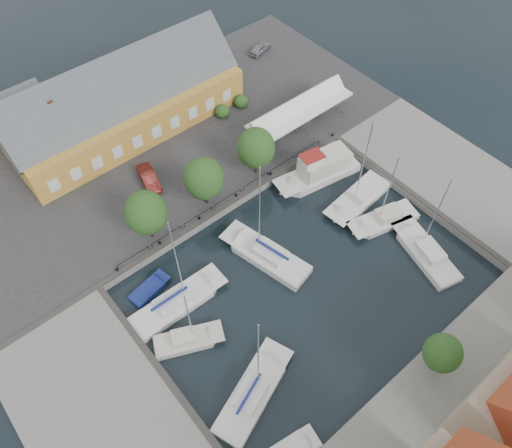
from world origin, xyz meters
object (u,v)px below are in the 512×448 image
Objects in this scene: car_silver at (260,48)px; car_red at (149,178)px; east_boat_b at (384,220)px; west_boat_a at (177,304)px; west_boat_d at (252,394)px; east_boat_c at (426,254)px; launch_nw at (149,290)px; warehouse at (119,105)px; west_boat_b at (187,341)px; center_sailboat at (267,256)px; east_boat_a at (359,199)px; trawler at (320,171)px; tent_canopy at (300,110)px.

car_red reaches higher than car_silver.
east_boat_b is 23.74m from west_boat_a.
west_boat_d is (-6.15, -25.54, -1.48)m from car_red.
west_boat_a is (-31.82, -25.34, -1.37)m from car_silver.
car_silver is at bearing 76.53° from east_boat_c.
east_boat_b is 2.41× the size of launch_nw.
west_boat_d reaches higher than warehouse.
east_boat_b is (14.17, -30.15, -4.17)m from warehouse.
launch_nw is (0.25, 6.84, -0.17)m from west_boat_b.
west_boat_b reaches higher than car_silver.
west_boat_b is at bearing -168.85° from center_sailboat.
center_sailboat is 1.04× the size of west_boat_a.
warehouse is 26.02m from west_boat_a.
east_boat_b is at bearing -19.49° from center_sailboat.
east_boat_b is at bearing 89.87° from east_boat_c.
east_boat_b reaches higher than west_boat_b.
east_boat_b is 25.81m from launch_nw.
launch_nw is (-24.30, 5.21, -0.17)m from east_boat_a.
warehouse is 23.22m from car_silver.
west_boat_d is 2.78× the size of launch_nw.
tent_canopy is at bearing 65.51° from trawler.
launch_nw is (-33.02, -22.27, -1.55)m from car_silver.
east_boat_a is at bearing 21.74° from west_boat_d.
tent_canopy is 1.23× the size of east_boat_c.
warehouse reaches higher than west_boat_b.
car_red is at bearing 76.46° from west_boat_d.
east_boat_b is at bearing 148.09° from car_silver.
warehouse is 21.63m from tent_canopy.
tent_canopy is at bearing 1.12° from car_red.
east_boat_c is (0.78, -14.88, -0.76)m from trawler.
east_boat_c reaches higher than car_silver.
west_boat_d is (-8.76, -35.47, -4.16)m from warehouse.
car_silver is 24.15m from trawler.
trawler is 2.39× the size of launch_nw.
east_boat_a is (14.31, -26.27, -4.17)m from warehouse.
car_red is at bearing 104.17° from center_sailboat.
east_boat_a reaches higher than east_boat_b.
west_boat_d is (-31.79, -36.68, -1.37)m from car_silver.
warehouse reaches higher than car_silver.
trawler is 0.86× the size of east_boat_a.
west_boat_a is at bearing 90.16° from west_boat_d.
east_boat_a reaches higher than tent_canopy.
west_boat_b is (-26.84, -14.04, -3.42)m from tent_canopy.
east_boat_b is at bearing -64.83° from warehouse.
tent_canopy is 30.48m from west_boat_b.
tent_canopy is 33.50m from west_boat_d.
trawler is 1.19× the size of west_boat_b.
launch_nw is (-7.38, -11.13, -1.66)m from car_red.
west_boat_a reaches higher than west_boat_b.
west_boat_a is 1.03× the size of west_boat_d.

